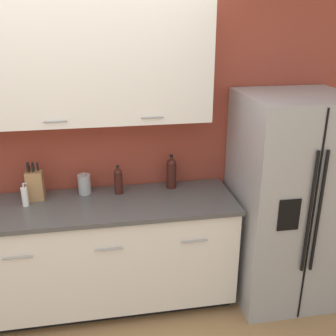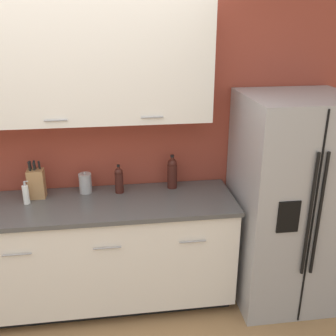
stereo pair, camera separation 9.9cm
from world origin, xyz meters
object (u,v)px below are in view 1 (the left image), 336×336
(refrigerator, at_px, (287,200))
(steel_canister, at_px, (84,184))
(knife_block, at_px, (35,185))
(soap_dispenser, at_px, (25,196))
(wine_bottle, at_px, (171,172))
(oil_bottle, at_px, (118,180))

(refrigerator, xyz_separation_m, steel_canister, (-1.62, 0.27, 0.14))
(knife_block, relative_size, soap_dispenser, 1.65)
(refrigerator, relative_size, steel_canister, 9.75)
(wine_bottle, xyz_separation_m, oil_bottle, (-0.44, -0.04, -0.02))
(wine_bottle, bearing_deg, soap_dispenser, -172.59)
(steel_canister, bearing_deg, refrigerator, -9.56)
(knife_block, xyz_separation_m, wine_bottle, (1.07, 0.04, 0.01))
(wine_bottle, xyz_separation_m, soap_dispenser, (-1.14, -0.15, -0.06))
(knife_block, height_order, oil_bottle, knife_block)
(wine_bottle, distance_m, soap_dispenser, 1.15)
(oil_bottle, bearing_deg, soap_dispenser, -171.29)
(steel_canister, bearing_deg, oil_bottle, -8.38)
(knife_block, distance_m, wine_bottle, 1.08)
(knife_block, relative_size, wine_bottle, 1.08)
(knife_block, bearing_deg, steel_canister, 6.74)
(refrigerator, xyz_separation_m, knife_block, (-1.98, 0.23, 0.18))
(oil_bottle, bearing_deg, steel_canister, 171.62)
(wine_bottle, xyz_separation_m, steel_canister, (-0.71, -0.00, -0.05))
(refrigerator, relative_size, wine_bottle, 6.03)
(knife_block, bearing_deg, oil_bottle, 0.35)
(wine_bottle, relative_size, soap_dispenser, 1.54)
(oil_bottle, relative_size, steel_canister, 1.35)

